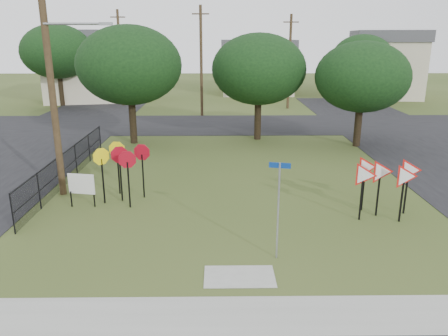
# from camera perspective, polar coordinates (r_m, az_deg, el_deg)

# --- Properties ---
(ground) EXTENTS (140.00, 140.00, 0.00)m
(ground) POSITION_cam_1_polar(r_m,az_deg,el_deg) (14.84, 1.60, -9.29)
(ground) COLOR #36481B
(sidewalk) EXTENTS (30.00, 1.60, 0.02)m
(sidewalk) POSITION_cam_1_polar(r_m,az_deg,el_deg) (11.22, 2.49, -18.69)
(sidewalk) COLOR gray
(sidewalk) RESTS_ON ground
(street_left) EXTENTS (8.00, 50.00, 0.02)m
(street_left) POSITION_cam_1_polar(r_m,az_deg,el_deg) (26.77, -25.96, 0.97)
(street_left) COLOR black
(street_left) RESTS_ON ground
(street_right) EXTENTS (8.00, 50.00, 0.02)m
(street_right) POSITION_cam_1_polar(r_m,az_deg,el_deg) (27.29, 26.75, 1.13)
(street_right) COLOR black
(street_right) RESTS_ON ground
(street_far) EXTENTS (60.00, 8.00, 0.02)m
(street_far) POSITION_cam_1_polar(r_m,az_deg,el_deg) (33.96, 0.26, 5.71)
(street_far) COLOR black
(street_far) RESTS_ON ground
(curb_pad) EXTENTS (2.00, 1.20, 0.02)m
(curb_pad) POSITION_cam_1_polar(r_m,az_deg,el_deg) (12.73, 2.04, -13.99)
(curb_pad) COLOR gray
(curb_pad) RESTS_ON ground
(street_name_sign) EXTENTS (0.62, 0.16, 3.04)m
(street_name_sign) POSITION_cam_1_polar(r_m,az_deg,el_deg) (13.07, 7.11, -4.79)
(street_name_sign) COLOR #94979C
(street_name_sign) RESTS_ON ground
(stop_sign_cluster) EXTENTS (2.14, 1.71, 2.33)m
(stop_sign_cluster) POSITION_cam_1_polar(r_m,az_deg,el_deg) (18.14, -13.22, 1.03)
(stop_sign_cluster) COLOR black
(stop_sign_cluster) RESTS_ON ground
(yield_sign_cluster) EXTENTS (2.85, 1.32, 2.24)m
(yield_sign_cluster) POSITION_cam_1_polar(r_m,az_deg,el_deg) (17.13, 20.18, -0.80)
(yield_sign_cluster) COLOR black
(yield_sign_cluster) RESTS_ON ground
(info_board) EXTENTS (1.08, 0.24, 1.37)m
(info_board) POSITION_cam_1_polar(r_m,az_deg,el_deg) (18.11, -18.13, -2.12)
(info_board) COLOR black
(info_board) RESTS_ON ground
(utility_pole_main) EXTENTS (3.55, 0.33, 10.00)m
(utility_pole_main) POSITION_cam_1_polar(r_m,az_deg,el_deg) (19.07, -21.63, 11.69)
(utility_pole_main) COLOR #483621
(utility_pole_main) RESTS_ON ground
(far_pole_a) EXTENTS (1.40, 0.24, 9.00)m
(far_pole_a) POSITION_cam_1_polar(r_m,az_deg,el_deg) (37.40, -2.99, 13.79)
(far_pole_a) COLOR #483621
(far_pole_a) RESTS_ON ground
(far_pole_b) EXTENTS (1.40, 0.24, 8.50)m
(far_pole_b) POSITION_cam_1_polar(r_m,az_deg,el_deg) (41.90, 8.55, 13.61)
(far_pole_b) COLOR #483621
(far_pole_b) RESTS_ON ground
(far_pole_c) EXTENTS (1.40, 0.24, 9.00)m
(far_pole_c) POSITION_cam_1_polar(r_m,az_deg,el_deg) (44.38, -13.38, 13.84)
(far_pole_c) COLOR #483621
(far_pole_c) RESTS_ON ground
(fence_run) EXTENTS (0.05, 11.55, 1.50)m
(fence_run) POSITION_cam_1_polar(r_m,az_deg,el_deg) (21.57, -19.70, 0.34)
(fence_run) COLOR black
(fence_run) RESTS_ON ground
(house_left) EXTENTS (10.58, 8.88, 7.20)m
(house_left) POSITION_cam_1_polar(r_m,az_deg,el_deg) (49.27, -16.96, 12.71)
(house_left) COLOR beige
(house_left) RESTS_ON ground
(house_mid) EXTENTS (8.40, 8.40, 6.20)m
(house_mid) POSITION_cam_1_polar(r_m,az_deg,el_deg) (53.63, 4.28, 13.10)
(house_mid) COLOR beige
(house_mid) RESTS_ON ground
(house_right) EXTENTS (8.30, 8.30, 7.20)m
(house_right) POSITION_cam_1_polar(r_m,az_deg,el_deg) (52.78, 20.40, 12.63)
(house_right) COLOR beige
(house_right) RESTS_ON ground
(tree_near_left) EXTENTS (6.40, 6.40, 7.27)m
(tree_near_left) POSITION_cam_1_polar(r_m,az_deg,el_deg) (27.91, -12.25, 12.98)
(tree_near_left) COLOR black
(tree_near_left) RESTS_ON ground
(tree_near_mid) EXTENTS (6.00, 6.00, 6.80)m
(tree_near_mid) POSITION_cam_1_polar(r_m,az_deg,el_deg) (28.51, 4.57, 12.73)
(tree_near_mid) COLOR black
(tree_near_mid) RESTS_ON ground
(tree_near_right) EXTENTS (5.60, 5.60, 6.33)m
(tree_near_right) POSITION_cam_1_polar(r_m,az_deg,el_deg) (27.78, 17.61, 11.26)
(tree_near_right) COLOR black
(tree_near_right) RESTS_ON ground
(tree_far_left) EXTENTS (6.80, 6.80, 7.73)m
(tree_far_left) POSITION_cam_1_polar(r_m,az_deg,el_deg) (46.01, -20.96, 14.01)
(tree_far_left) COLOR black
(tree_far_left) RESTS_ON ground
(tree_far_right) EXTENTS (6.00, 6.00, 6.80)m
(tree_far_right) POSITION_cam_1_polar(r_m,az_deg,el_deg) (47.65, 17.60, 13.62)
(tree_far_right) COLOR black
(tree_far_right) RESTS_ON ground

